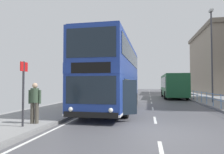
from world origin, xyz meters
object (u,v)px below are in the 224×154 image
background_bus_far_lane (173,85)px  pedestrian_companion (35,100)px  street_lamp_far_side (212,49)px  bus_stop_sign_near (23,86)px  double_decker_bus_main (113,76)px

background_bus_far_lane → pedestrian_companion: (-7.88, -19.52, -0.55)m
street_lamp_far_side → bus_stop_sign_near: bearing=-130.0°
double_decker_bus_main → background_bus_far_lane: size_ratio=1.12×
double_decker_bus_main → background_bus_far_lane: bearing=67.7°
pedestrian_companion → street_lamp_far_side: size_ratio=0.20×
background_bus_far_lane → bus_stop_sign_near: 21.67m
pedestrian_companion → bus_stop_sign_near: 0.87m
bus_stop_sign_near → pedestrian_companion: bearing=80.1°
background_bus_far_lane → street_lamp_far_side: 8.71m
pedestrian_companion → street_lamp_far_side: 16.29m
double_decker_bus_main → pedestrian_companion: bearing=-111.2°
street_lamp_far_side → background_bus_far_lane: bearing=108.4°
background_bus_far_lane → street_lamp_far_side: size_ratio=1.12×
background_bus_far_lane → pedestrian_companion: background_bus_far_lane is taller
pedestrian_companion → double_decker_bus_main: bearing=68.8°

